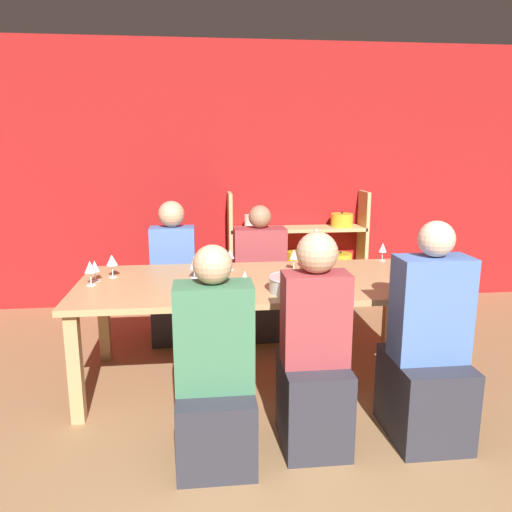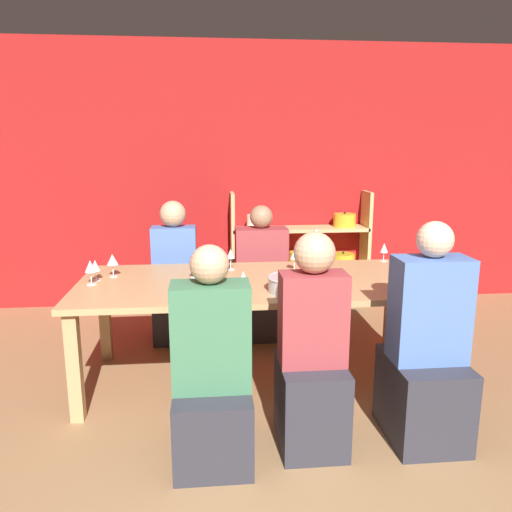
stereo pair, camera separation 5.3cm
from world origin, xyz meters
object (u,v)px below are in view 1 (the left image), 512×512
Objects in this scene: dining_table at (258,290)px; person_far_a at (174,288)px; wine_glass_red_f at (404,260)px; person_far_b at (260,288)px; wine_bottle_green at (315,259)px; wine_glass_red_c at (90,268)px; wine_glass_red_b at (194,263)px; wine_glass_empty_b at (230,255)px; wine_glass_red_e at (245,279)px; person_near_b at (314,367)px; mixing_bowl at (294,283)px; person_near_a at (215,384)px; wine_glass_empty_a at (294,255)px; person_near_c at (427,361)px; shelf_unit at (298,261)px; wine_glass_white_b at (336,279)px; wine_glass_red_d at (95,267)px; cell_phone at (335,288)px; wine_glass_white_a at (383,248)px; wine_glass_red_a at (112,261)px.

person_far_a is (-0.63, 0.86, -0.22)m from dining_table.
wine_glass_red_f is 0.14× the size of person_far_b.
wine_bottle_green is 1.55m from wine_glass_red_c.
wine_bottle_green reaches higher than wine_glass_red_b.
wine_glass_red_f is at bearing -13.51° from wine_glass_empty_b.
wine_glass_red_e is 0.15× the size of person_near_b.
wine_glass_empty_b reaches higher than mixing_bowl.
dining_table is 0.49m from wine_glass_red_b.
wine_glass_empty_a is at bearing 61.25° from person_near_a.
mixing_bowl is at bearing 91.87° from person_near_b.
person_near_c is (-0.20, -0.85, -0.39)m from wine_glass_red_f.
shelf_unit is 1.19× the size of person_far_a.
person_far_a is at bearing 129.79° from wine_glass_white_b.
wine_glass_empty_a is (-0.32, -1.44, 0.38)m from shelf_unit.
person_near_a reaches higher than wine_glass_empty_a.
person_far_a is at bearing 99.49° from person_near_a.
person_near_a is at bearing -52.05° from wine_glass_red_d.
wine_glass_empty_a and wine_glass_empty_b have the same top height.
cell_phone is at bearing -94.19° from shelf_unit.
person_near_b reaches higher than wine_glass_white_a.
wine_glass_empty_a reaches higher than wine_glass_white_a.
cell_phone is (0.29, 0.03, -0.05)m from mixing_bowl.
wine_glass_white_a is 2.04m from person_near_a.
person_near_b reaches higher than wine_glass_empty_a.
wine_glass_empty_b is at bearing 129.69° from person_far_a.
wine_glass_red_c is 0.92× the size of wine_glass_red_e.
wine_bottle_green is at bearing 117.91° from person_near_c.
wine_glass_red_f is at bearing 20.19° from mixing_bowl.
dining_table is at bearing 0.65° from wine_glass_red_c.
person_far_b is (0.57, 0.83, -0.44)m from wine_glass_red_b.
wine_glass_red_a is 1.58m from cell_phone.
wine_glass_empty_b is (0.27, 0.22, 0.01)m from wine_glass_red_b.
wine_glass_red_a is at bearing 173.55° from wine_bottle_green.
mixing_bowl is 0.57m from wine_glass_empty_a.
wine_glass_red_f reaches higher than wine_glass_empty_a.
person_far_a is at bearing -146.72° from shelf_unit.
mixing_bowl is 2.03× the size of wine_glass_red_b.
mixing_bowl is 0.37m from wine_glass_red_e.
dining_table is at bearing -60.83° from wine_glass_empty_b.
wine_glass_red_a reaches higher than wine_glass_red_d.
mixing_bowl is at bearing -159.81° from wine_glass_red_f.
dining_table is 15.82× the size of cell_phone.
person_far_a reaches higher than wine_glass_red_d.
cell_phone is at bearing 75.38° from wine_glass_white_b.
mixing_bowl is 1.32m from wine_glass_red_a.
cell_phone is at bearing 106.71° from person_far_b.
shelf_unit is 9.90× the size of wine_glass_red_d.
person_near_a is at bearing -128.54° from wine_bottle_green.
wine_glass_red_f is at bearing -91.88° from wine_glass_white_a.
wine_glass_red_e is 1.13× the size of wine_glass_red_f.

